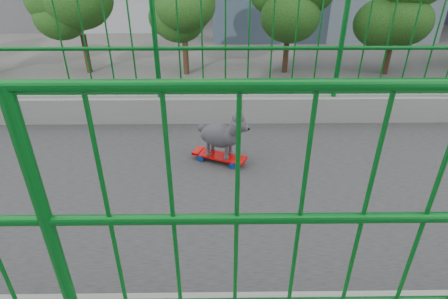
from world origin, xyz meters
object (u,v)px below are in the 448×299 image
car_4 (242,96)px  car_6 (348,182)px  skateboard (219,157)px  car_1 (326,181)px  car_5 (212,241)px  poodle (222,134)px  car_0 (314,240)px  car_2 (333,144)px

car_4 → car_6: (9.60, 3.66, 0.02)m
skateboard → car_1: 11.56m
car_5 → poodle: bearing=3.0°
skateboard → car_0: skateboard is taller
car_2 → car_6: 3.21m
car_1 → car_6: size_ratio=0.90×
car_2 → car_4: car_4 is taller
car_5 → car_1: bearing=125.6°
car_1 → car_5: bearing=-54.4°
car_1 → car_4: (-9.60, -2.78, -0.07)m
car_1 → car_2: 3.40m
car_1 → car_5: car_1 is taller
car_4 → car_6: 10.27m
skateboard → car_4: bearing=-160.0°
car_2 → car_5: (6.40, -5.63, -0.01)m
car_2 → car_4: size_ratio=1.21×
car_4 → car_5: (12.80, -1.69, -0.02)m
skateboard → car_6: 11.93m
car_2 → car_4: 7.52m
skateboard → car_1: bearing=178.8°
skateboard → car_4: 19.47m
car_0 → car_6: size_ratio=0.77×
car_1 → car_5: 5.50m
car_1 → car_4: car_1 is taller
car_1 → car_4: 9.99m
poodle → car_6: 12.06m
poodle → car_5: size_ratio=0.11×
car_2 → car_5: 8.52m
poodle → car_4: poodle is taller
car_1 → poodle: bearing=-25.5°
skateboard → car_0: bearing=176.3°
car_2 → car_6: car_6 is taller
car_2 → car_5: car_2 is taller
skateboard → car_6: bearing=174.3°
poodle → car_2: 14.67m
car_2 → car_4: bearing=31.6°
car_4 → poodle: bearing=175.6°
skateboard → car_4: skateboard is taller
poodle → car_5: bearing=-152.6°
skateboard → car_5: skateboard is taller
poodle → car_2: (-11.96, 5.34, -6.60)m
skateboard → car_6: size_ratio=0.10×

